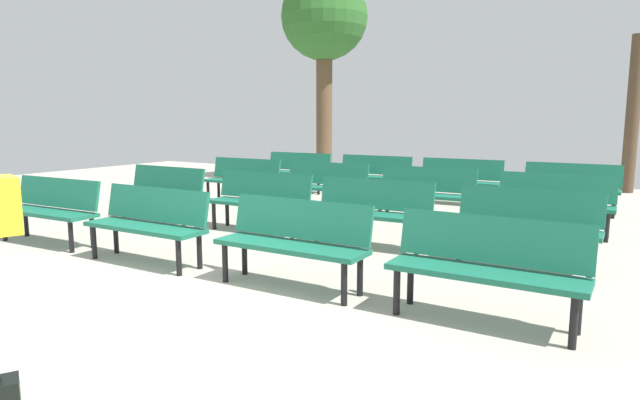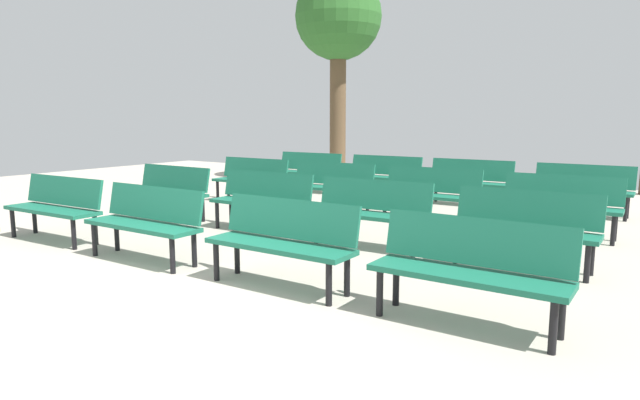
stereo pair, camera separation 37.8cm
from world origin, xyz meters
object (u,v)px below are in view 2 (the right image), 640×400
bench_r1_c0 (169,188)px  tree_0 (338,21)px  bench_r0_c2 (283,237)px  bench_r2_c1 (331,184)px  bench_r2_c2 (431,191)px  bench_r3_c2 (470,179)px  bench_r0_c3 (470,265)px  bench_r2_c0 (251,177)px  bench_r0_c1 (146,218)px  bench_r1_c1 (263,197)px  bench_r3_c0 (308,169)px  bench_r0_c0 (56,204)px  bench_r1_c2 (371,209)px  bench_r1_c3 (524,224)px  bench_r3_c3 (582,186)px  bench_r2_c3 (561,202)px  bench_r3_c1 (383,174)px

bench_r1_c0 → tree_0: tree_0 is taller
bench_r0_c2 → bench_r2_c1: bearing=116.4°
bench_r2_c2 → bench_r3_c2: same height
bench_r0_c3 → bench_r2_c0: same height
bench_r0_c1 → bench_r1_c1: (0.02, 2.09, 0.00)m
bench_r2_c0 → tree_0: tree_0 is taller
bench_r0_c2 → bench_r1_c1: 2.77m
bench_r2_c2 → bench_r2_c1: bearing=-179.6°
bench_r0_c3 → bench_r3_c0: same height
bench_r0_c2 → bench_r1_c1: bearing=133.8°
bench_r0_c0 → bench_r2_c2: bearing=45.4°
bench_r1_c2 → bench_r3_c2: 4.08m
bench_r1_c3 → bench_r0_c0: bearing=-159.9°
bench_r0_c3 → bench_r3_c0: size_ratio=0.99×
bench_r0_c3 → bench_r3_c3: 6.04m
bench_r1_c3 → bench_r2_c1: 4.29m
bench_r1_c3 → bench_r2_c3: 1.97m
bench_r1_c0 → bench_r1_c3: 5.73m
bench_r0_c1 → bench_r3_c0: bearing=107.3°
bench_r3_c3 → bench_r2_c2: bearing=-134.4°
bench_r0_c3 → bench_r2_c2: size_ratio=0.99×
bench_r2_c2 → bench_r3_c1: (-1.91, 1.95, 0.00)m
bench_r0_c2 → bench_r3_c0: size_ratio=0.99×
bench_r0_c1 → tree_0: 9.42m
bench_r2_c0 → bench_r2_c3: bearing=0.2°
bench_r0_c0 → bench_r0_c3: same height
bench_r0_c3 → bench_r3_c0: 8.29m
bench_r1_c0 → bench_r3_c0: 4.05m
bench_r3_c2 → tree_0: size_ratio=0.30×
bench_r0_c2 → bench_r1_c0: 4.34m
bench_r0_c3 → bench_r2_c2: (-2.07, 3.99, 0.00)m
bench_r2_c2 → bench_r1_c0: bearing=-152.0°
bench_r1_c0 → bench_r3_c2: 5.59m
bench_r3_c0 → bench_r1_c2: bearing=-48.1°
tree_0 → bench_r3_c3: bearing=-17.9°
bench_r0_c0 → bench_r1_c3: size_ratio=1.01×
bench_r2_c1 → bench_r0_c3: bearing=-47.9°
bench_r0_c1 → bench_r3_c1: bearing=89.9°
bench_r0_c0 → bench_r2_c2: same height
bench_r1_c2 → bench_r1_c0: bearing=178.9°
bench_r0_c3 → bench_r2_c3: 4.00m
bench_r0_c1 → bench_r2_c0: size_ratio=1.00×
bench_r3_c0 → bench_r0_c3: bearing=-47.5°
bench_r2_c2 → bench_r1_c1: bearing=-132.9°
bench_r2_c0 → bench_r2_c2: bearing=0.9°
bench_r2_c1 → bench_r2_c3: size_ratio=1.00×
bench_r0_c0 → bench_r3_c0: size_ratio=1.00×
bench_r0_c1 → tree_0: bearing=106.6°
bench_r1_c2 → bench_r3_c0: same height
bench_r0_c2 → bench_r1_c2: size_ratio=0.99×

